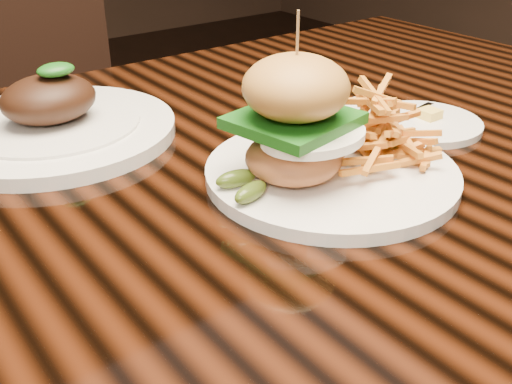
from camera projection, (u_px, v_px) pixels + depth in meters
dining_table at (206, 225)px, 0.74m from camera, size 1.60×0.90×0.75m
burger_plate at (333, 136)px, 0.66m from camera, size 0.29×0.29×0.19m
side_saucer at (423, 123)px, 0.82m from camera, size 0.16×0.16×0.02m
ramekin at (354, 122)px, 0.79m from camera, size 0.10×0.10×0.03m
far_dish at (53, 123)px, 0.78m from camera, size 0.32×0.32×0.10m
chair_far at (39, 111)px, 1.47m from camera, size 0.49×0.49×0.95m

